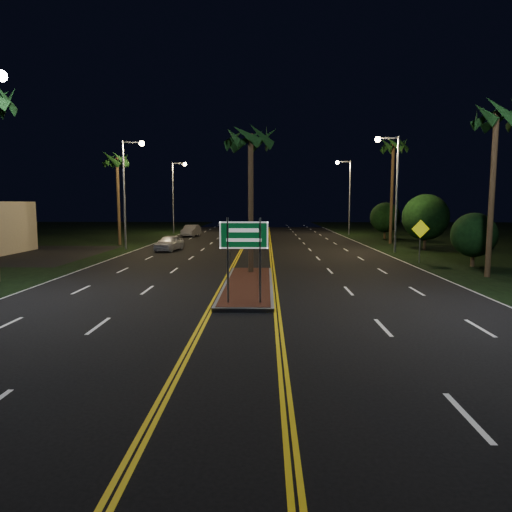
{
  "coord_description": "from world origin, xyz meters",
  "views": [
    {
      "loc": [
        0.82,
        -14.01,
        3.88
      ],
      "look_at": [
        0.45,
        3.0,
        1.9
      ],
      "focal_mm": 32.0,
      "sensor_mm": 36.0,
      "label": 1
    }
  ],
  "objects_px": {
    "streetlight_right_far": "(347,188)",
    "car_near": "(169,242)",
    "palm_median": "(251,138)",
    "palm_right_far": "(393,147)",
    "streetlight_left_mid": "(128,182)",
    "warning_sign": "(420,235)",
    "streetlight_right_mid": "(392,180)",
    "streetlight_left_far": "(176,189)",
    "palm_left_far": "(117,160)",
    "shrub_mid": "(426,217)",
    "shrub_near": "(474,235)",
    "shrub_far": "(385,217)",
    "car_far": "(191,230)",
    "palm_right_near": "(497,117)",
    "median_island": "(248,285)",
    "highway_sign": "(244,243)"
  },
  "relations": [
    {
      "from": "streetlight_right_far",
      "to": "car_near",
      "type": "distance_m",
      "value": 26.44
    },
    {
      "from": "streetlight_left_mid",
      "to": "shrub_mid",
      "type": "xyz_separation_m",
      "value": [
        24.61,
        0.0,
        -2.93
      ]
    },
    {
      "from": "highway_sign",
      "to": "streetlight_left_far",
      "type": "xyz_separation_m",
      "value": [
        -10.61,
        41.2,
        3.25
      ]
    },
    {
      "from": "car_far",
      "to": "highway_sign",
      "type": "bearing_deg",
      "value": -70.64
    },
    {
      "from": "car_near",
      "to": "warning_sign",
      "type": "bearing_deg",
      "value": -12.51
    },
    {
      "from": "palm_right_near",
      "to": "palm_median",
      "type": "bearing_deg",
      "value": 177.71
    },
    {
      "from": "highway_sign",
      "to": "shrub_near",
      "type": "xyz_separation_m",
      "value": [
        13.5,
        11.2,
        -0.46
      ]
    },
    {
      "from": "shrub_mid",
      "to": "shrub_near",
      "type": "bearing_deg",
      "value": -92.86
    },
    {
      "from": "palm_median",
      "to": "streetlight_right_mid",
      "type": "bearing_deg",
      "value": 47.3
    },
    {
      "from": "palm_median",
      "to": "shrub_near",
      "type": "height_order",
      "value": "palm_median"
    },
    {
      "from": "streetlight_right_far",
      "to": "shrub_near",
      "type": "distance_m",
      "value": 28.39
    },
    {
      "from": "streetlight_left_mid",
      "to": "streetlight_right_far",
      "type": "bearing_deg",
      "value": 40.3
    },
    {
      "from": "median_island",
      "to": "streetlight_right_mid",
      "type": "bearing_deg",
      "value": 54.72
    },
    {
      "from": "streetlight_right_mid",
      "to": "car_far",
      "type": "height_order",
      "value": "streetlight_right_mid"
    },
    {
      "from": "streetlight_right_mid",
      "to": "palm_left_far",
      "type": "relative_size",
      "value": 1.02
    },
    {
      "from": "streetlight_right_far",
      "to": "warning_sign",
      "type": "height_order",
      "value": "streetlight_right_far"
    },
    {
      "from": "streetlight_left_far",
      "to": "palm_left_far",
      "type": "bearing_deg",
      "value": -97.78
    },
    {
      "from": "streetlight_right_far",
      "to": "warning_sign",
      "type": "xyz_separation_m",
      "value": [
        0.19,
        -26.38,
        -3.8
      ]
    },
    {
      "from": "streetlight_right_far",
      "to": "shrub_mid",
      "type": "distance_m",
      "value": 18.55
    },
    {
      "from": "palm_right_far",
      "to": "shrub_near",
      "type": "relative_size",
      "value": 3.12
    },
    {
      "from": "highway_sign",
      "to": "shrub_near",
      "type": "relative_size",
      "value": 0.97
    },
    {
      "from": "median_island",
      "to": "highway_sign",
      "type": "xyz_separation_m",
      "value": [
        0.0,
        -4.2,
        2.32
      ]
    },
    {
      "from": "median_island",
      "to": "shrub_far",
      "type": "xyz_separation_m",
      "value": [
        13.8,
        29.0,
        2.25
      ]
    },
    {
      "from": "shrub_far",
      "to": "palm_right_far",
      "type": "bearing_deg",
      "value": -99.46
    },
    {
      "from": "streetlight_left_mid",
      "to": "warning_sign",
      "type": "distance_m",
      "value": 23.31
    },
    {
      "from": "highway_sign",
      "to": "median_island",
      "type": "bearing_deg",
      "value": 90.0
    },
    {
      "from": "streetlight_left_mid",
      "to": "median_island",
      "type": "bearing_deg",
      "value": -58.02
    },
    {
      "from": "median_island",
      "to": "streetlight_right_far",
      "type": "height_order",
      "value": "streetlight_right_far"
    },
    {
      "from": "streetlight_left_mid",
      "to": "shrub_far",
      "type": "relative_size",
      "value": 2.27
    },
    {
      "from": "palm_right_near",
      "to": "streetlight_right_far",
      "type": "bearing_deg",
      "value": 93.37
    },
    {
      "from": "streetlight_right_far",
      "to": "palm_median",
      "type": "height_order",
      "value": "streetlight_right_far"
    },
    {
      "from": "palm_median",
      "to": "palm_right_far",
      "type": "height_order",
      "value": "palm_right_far"
    },
    {
      "from": "streetlight_right_far",
      "to": "shrub_mid",
      "type": "xyz_separation_m",
      "value": [
        3.39,
        -18.0,
        -2.93
      ]
    },
    {
      "from": "streetlight_left_far",
      "to": "car_far",
      "type": "distance_m",
      "value": 7.35
    },
    {
      "from": "streetlight_left_mid",
      "to": "palm_right_far",
      "type": "relative_size",
      "value": 0.87
    },
    {
      "from": "palm_left_far",
      "to": "car_far",
      "type": "distance_m",
      "value": 14.04
    },
    {
      "from": "median_island",
      "to": "shrub_mid",
      "type": "distance_m",
      "value": 22.18
    },
    {
      "from": "streetlight_left_mid",
      "to": "palm_right_far",
      "type": "height_order",
      "value": "palm_right_far"
    },
    {
      "from": "streetlight_left_far",
      "to": "palm_left_far",
      "type": "relative_size",
      "value": 1.02
    },
    {
      "from": "streetlight_left_far",
      "to": "shrub_mid",
      "type": "relative_size",
      "value": 1.95
    },
    {
      "from": "streetlight_left_mid",
      "to": "shrub_far",
      "type": "xyz_separation_m",
      "value": [
        24.41,
        12.0,
        -3.32
      ]
    },
    {
      "from": "streetlight_left_mid",
      "to": "palm_right_near",
      "type": "distance_m",
      "value": 27.14
    },
    {
      "from": "streetlight_right_mid",
      "to": "streetlight_right_far",
      "type": "xyz_separation_m",
      "value": [
        0.0,
        20.0,
        0.0
      ]
    },
    {
      "from": "palm_median",
      "to": "palm_right_near",
      "type": "height_order",
      "value": "palm_right_near"
    },
    {
      "from": "shrub_far",
      "to": "car_near",
      "type": "height_order",
      "value": "shrub_far"
    },
    {
      "from": "streetlight_right_mid",
      "to": "palm_median",
      "type": "xyz_separation_m",
      "value": [
        -10.61,
        -11.5,
        1.62
      ]
    },
    {
      "from": "highway_sign",
      "to": "warning_sign",
      "type": "xyz_separation_m",
      "value": [
        10.8,
        12.82,
        -0.54
      ]
    },
    {
      "from": "streetlight_right_mid",
      "to": "streetlight_right_far",
      "type": "bearing_deg",
      "value": 90.0
    },
    {
      "from": "palm_median",
      "to": "car_near",
      "type": "bearing_deg",
      "value": 119.63
    },
    {
      "from": "streetlight_left_far",
      "to": "shrub_far",
      "type": "height_order",
      "value": "streetlight_left_far"
    }
  ]
}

